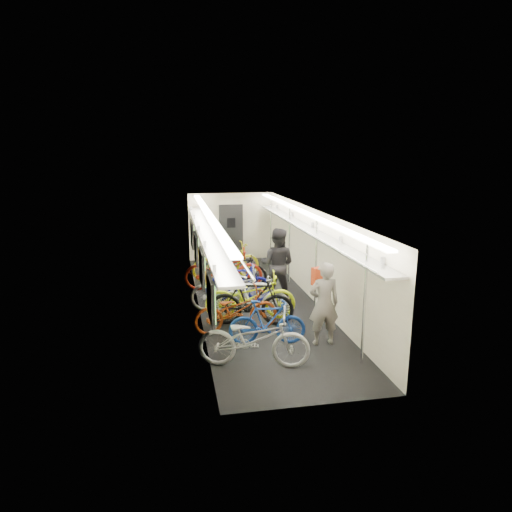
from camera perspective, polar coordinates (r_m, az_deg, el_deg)
name	(u,v)px	position (r m, az deg, el deg)	size (l,w,h in m)	color
train_car_shell	(238,235)	(12.12, -2.22, 2.58)	(10.00, 10.00, 10.00)	black
bicycle_0	(254,339)	(8.36, -0.26, -10.30)	(0.71, 2.03, 1.07)	#9C9DA0
bicycle_1	(267,322)	(9.29, 1.41, -8.29)	(0.44, 1.56, 0.94)	navy
bicycle_2	(236,310)	(9.92, -2.48, -6.78)	(0.65, 1.86, 0.98)	maroon
bicycle_3	(251,301)	(10.23, -0.58, -5.64)	(0.54, 1.91, 1.15)	black
bicycle_4	(250,296)	(10.62, -0.72, -5.05)	(0.73, 2.10, 1.11)	#D7EB16
bicycle_5	(253,297)	(10.67, -0.33, -5.18)	(0.48, 1.71, 1.03)	white
bicycle_6	(232,289)	(11.24, -3.02, -4.14)	(0.71, 2.04, 1.07)	#A9A8AD
bicycle_7	(239,282)	(11.86, -2.19, -3.31)	(0.49, 1.72, 1.03)	navy
bicycle_8	(224,269)	(12.92, -4.08, -1.68)	(0.77, 2.21, 1.16)	#9F2211
bicycle_9	(240,270)	(13.26, -2.01, -1.76)	(0.44, 1.56, 0.94)	black
bicycle_10	(226,261)	(13.97, -3.77, -0.66)	(0.74, 2.11, 1.11)	gold
passenger_near	(324,304)	(9.27, 8.48, -5.93)	(0.62, 0.41, 1.71)	slate
passenger_mid	(277,265)	(11.88, 2.67, -1.07)	(0.93, 0.73, 1.92)	black
backpack	(318,276)	(9.66, 7.74, -2.51)	(0.26, 0.14, 0.38)	#B93212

